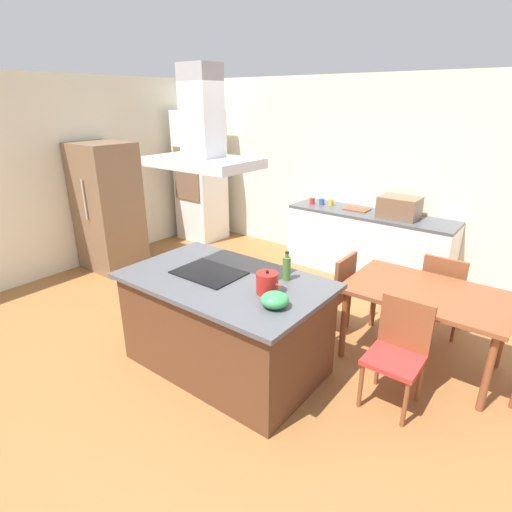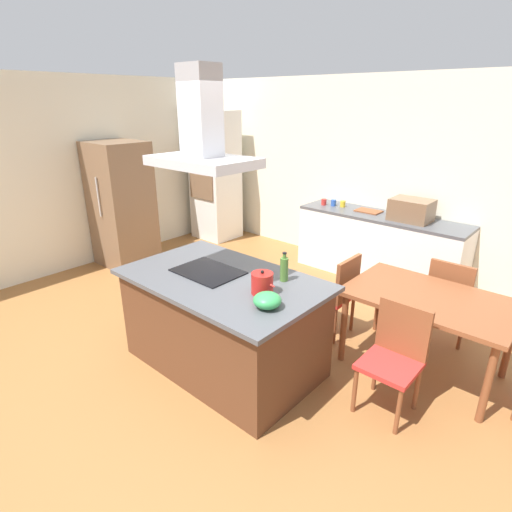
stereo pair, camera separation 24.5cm
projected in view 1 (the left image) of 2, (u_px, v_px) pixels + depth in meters
ground at (308, 306)px, 5.02m from camera, size 16.00×16.00×0.00m
wall_back at (375, 176)px, 5.83m from camera, size 7.20×0.10×2.70m
wall_left at (96, 172)px, 6.13m from camera, size 0.10×8.80×2.70m
kitchen_island at (225, 323)px, 3.75m from camera, size 1.82×1.12×0.90m
cooktop at (209, 273)px, 3.69m from camera, size 0.60×0.44×0.01m
tea_kettle at (267, 283)px, 3.29m from camera, size 0.23×0.18×0.20m
olive_oil_bottle at (287, 268)px, 3.53m from camera, size 0.07×0.07×0.26m
mixing_bowl at (275, 300)px, 3.08m from camera, size 0.22×0.22×0.12m
back_counter at (367, 244)px, 5.81m from camera, size 2.29×0.62×0.90m
countertop_microwave at (399, 207)px, 5.38m from camera, size 0.50×0.38×0.28m
coffee_mug_red at (312, 201)px, 6.12m from camera, size 0.08×0.08×0.09m
coffee_mug_blue at (322, 202)px, 6.08m from camera, size 0.08×0.08×0.09m
coffee_mug_yellow at (331, 203)px, 6.03m from camera, size 0.08×0.08×0.09m
cutting_board at (357, 209)px, 5.81m from camera, size 0.34×0.24×0.02m
wall_oven_stack at (201, 177)px, 7.13m from camera, size 0.70×0.66×2.20m
refrigerator at (108, 207)px, 5.90m from camera, size 0.80×0.73×1.82m
dining_table at (427, 299)px, 3.73m from camera, size 1.40×0.90×0.75m
chair_at_left_end at (335, 288)px, 4.31m from camera, size 0.42×0.42×0.89m
chair_facing_back_wall at (443, 290)px, 4.28m from camera, size 0.42×0.42×0.89m
chair_facing_island at (399, 347)px, 3.29m from camera, size 0.42×0.42×0.89m
range_hood at (203, 135)px, 3.26m from camera, size 0.90×0.55×0.78m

